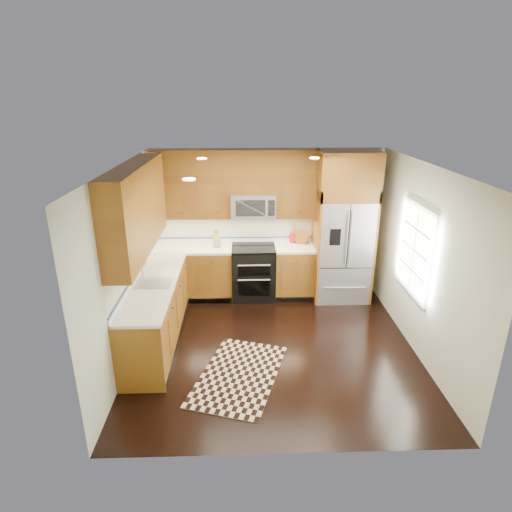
{
  "coord_description": "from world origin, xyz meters",
  "views": [
    {
      "loc": [
        -0.43,
        -5.36,
        3.42
      ],
      "look_at": [
        -0.24,
        0.6,
        1.18
      ],
      "focal_mm": 30.0,
      "sensor_mm": 36.0,
      "label": 1
    }
  ],
  "objects_px": {
    "rug": "(239,375)",
    "utensil_crock": "(293,236)",
    "knife_block": "(217,240)",
    "range": "(254,272)",
    "refrigerator": "(344,227)"
  },
  "relations": [
    {
      "from": "refrigerator",
      "to": "rug",
      "type": "distance_m",
      "value": 3.2
    },
    {
      "from": "range",
      "to": "knife_block",
      "type": "distance_m",
      "value": 0.88
    },
    {
      "from": "knife_block",
      "to": "utensil_crock",
      "type": "distance_m",
      "value": 1.37
    },
    {
      "from": "refrigerator",
      "to": "knife_block",
      "type": "bearing_deg",
      "value": 176.85
    },
    {
      "from": "range",
      "to": "rug",
      "type": "height_order",
      "value": "range"
    },
    {
      "from": "range",
      "to": "refrigerator",
      "type": "xyz_separation_m",
      "value": [
        1.55,
        -0.04,
        0.83
      ]
    },
    {
      "from": "range",
      "to": "refrigerator",
      "type": "height_order",
      "value": "refrigerator"
    },
    {
      "from": "rug",
      "to": "utensil_crock",
      "type": "height_order",
      "value": "utensil_crock"
    },
    {
      "from": "knife_block",
      "to": "rug",
      "type": "bearing_deg",
      "value": -80.83
    },
    {
      "from": "rug",
      "to": "knife_block",
      "type": "relative_size",
      "value": 5.31
    },
    {
      "from": "refrigerator",
      "to": "utensil_crock",
      "type": "bearing_deg",
      "value": 160.79
    },
    {
      "from": "utensil_crock",
      "to": "refrigerator",
      "type": "bearing_deg",
      "value": -19.21
    },
    {
      "from": "refrigerator",
      "to": "range",
      "type": "bearing_deg",
      "value": 178.6
    },
    {
      "from": "rug",
      "to": "knife_block",
      "type": "distance_m",
      "value": 2.67
    },
    {
      "from": "knife_block",
      "to": "refrigerator",
      "type": "bearing_deg",
      "value": -3.15
    }
  ]
}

